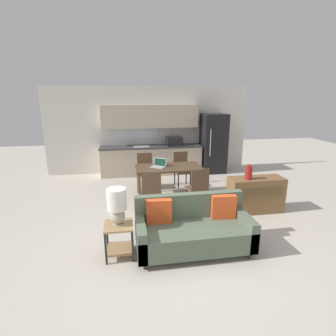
{
  "coord_description": "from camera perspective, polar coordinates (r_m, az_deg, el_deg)",
  "views": [
    {
      "loc": [
        -0.82,
        -3.72,
        2.43
      ],
      "look_at": [
        0.06,
        1.5,
        0.95
      ],
      "focal_mm": 28.0,
      "sensor_mm": 36.0,
      "label": 1
    }
  ],
  "objects": [
    {
      "name": "laptop",
      "position": [
        6.26,
        -1.98,
        0.7
      ],
      "size": [
        0.41,
        0.39,
        0.2
      ],
      "rotation": [
        0.0,
        0.0,
        -0.6
      ],
      "color": "#B7BABC",
      "rests_on": "dining_table"
    },
    {
      "name": "kitchen_counter",
      "position": [
        8.24,
        -3.61,
        4.49
      ],
      "size": [
        3.15,
        0.65,
        2.15
      ],
      "color": "beige",
      "rests_on": "ground_plane"
    },
    {
      "name": "dining_chair_far_right",
      "position": [
        7.17,
        2.99,
        0.06
      ],
      "size": [
        0.46,
        0.46,
        0.93
      ],
      "rotation": [
        0.0,
        0.0,
        0.11
      ],
      "color": "brown",
      "rests_on": "ground_plane"
    },
    {
      "name": "couch",
      "position": [
        4.34,
        5.37,
        -13.11
      ],
      "size": [
        1.81,
        0.8,
        0.87
      ],
      "color": "#3D2D1E",
      "rests_on": "ground_plane"
    },
    {
      "name": "ground_plane",
      "position": [
        4.51,
        2.54,
        -16.94
      ],
      "size": [
        20.0,
        20.0,
        0.0
      ],
      "primitive_type": "plane",
      "color": "beige"
    },
    {
      "name": "wall_back",
      "position": [
        8.45,
        -4.03,
        8.26
      ],
      "size": [
        6.4,
        0.07,
        2.7
      ],
      "color": "silver",
      "rests_on": "ground_plane"
    },
    {
      "name": "vase",
      "position": [
        5.62,
        17.13,
        -0.93
      ],
      "size": [
        0.15,
        0.15,
        0.31
      ],
      "color": "maroon",
      "rests_on": "credenza"
    },
    {
      "name": "refrigerator",
      "position": [
        8.55,
        9.82,
        5.31
      ],
      "size": [
        0.74,
        0.76,
        1.87
      ],
      "color": "black",
      "rests_on": "ground_plane"
    },
    {
      "name": "dining_chair_near_right",
      "position": [
        5.73,
        6.52,
        -4.06
      ],
      "size": [
        0.46,
        0.46,
        0.93
      ],
      "rotation": [
        0.0,
        0.0,
        3.23
      ],
      "color": "brown",
      "rests_on": "ground_plane"
    },
    {
      "name": "table_lamp",
      "position": [
        4.0,
        -11.07,
        -7.82
      ],
      "size": [
        0.29,
        0.29,
        0.57
      ],
      "color": "#B2A893",
      "rests_on": "side_table"
    },
    {
      "name": "dining_table",
      "position": [
        6.3,
        0.13,
        -0.28
      ],
      "size": [
        1.57,
        0.83,
        0.77
      ],
      "color": "brown",
      "rests_on": "ground_plane"
    },
    {
      "name": "dining_chair_far_left",
      "position": [
        7.03,
        -4.99,
        -0.29
      ],
      "size": [
        0.42,
        0.42,
        0.93
      ],
      "rotation": [
        0.0,
        0.0,
        0.01
      ],
      "color": "brown",
      "rests_on": "ground_plane"
    },
    {
      "name": "side_table",
      "position": [
        4.21,
        -10.58,
        -14.14
      ],
      "size": [
        0.43,
        0.43,
        0.54
      ],
      "color": "tan",
      "rests_on": "ground_plane"
    },
    {
      "name": "credenza",
      "position": [
        5.92,
        18.47,
        -5.51
      ],
      "size": [
        1.16,
        0.45,
        0.75
      ],
      "color": "brown",
      "rests_on": "ground_plane"
    },
    {
      "name": "dining_chair_near_left",
      "position": [
        5.54,
        -3.66,
        -4.71
      ],
      "size": [
        0.45,
        0.45,
        0.93
      ],
      "rotation": [
        0.0,
        0.0,
        3.07
      ],
      "color": "brown",
      "rests_on": "ground_plane"
    }
  ]
}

